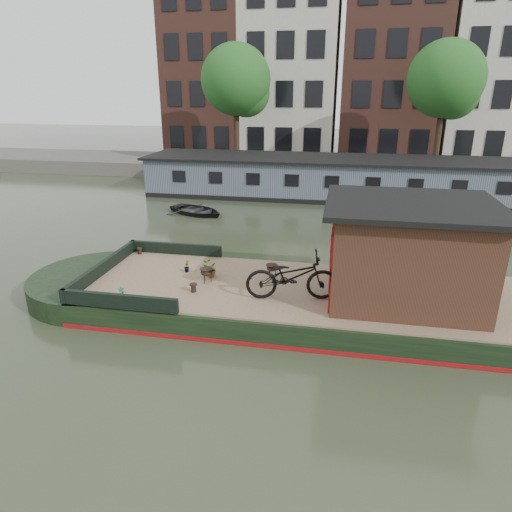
% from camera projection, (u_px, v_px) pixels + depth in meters
% --- Properties ---
extents(ground, '(120.00, 120.00, 0.00)m').
position_uv_depth(ground, '(313.00, 312.00, 12.06)').
color(ground, '#2A3321').
rests_on(ground, ground).
extents(houseboat_hull, '(14.01, 4.02, 0.60)m').
position_uv_depth(houseboat_hull, '(263.00, 299.00, 12.20)').
color(houseboat_hull, black).
rests_on(houseboat_hull, ground).
extents(houseboat_deck, '(11.80, 3.80, 0.05)m').
position_uv_depth(houseboat_deck, '(314.00, 291.00, 11.84)').
color(houseboat_deck, '#967A5D').
rests_on(houseboat_deck, houseboat_hull).
extents(bow_bulwark, '(3.00, 4.00, 0.35)m').
position_uv_depth(bow_bulwark, '(131.00, 270.00, 12.68)').
color(bow_bulwark, black).
rests_on(bow_bulwark, houseboat_deck).
extents(cabin, '(4.00, 3.50, 2.42)m').
position_uv_depth(cabin, '(407.00, 250.00, 11.02)').
color(cabin, '#301D12').
rests_on(cabin, houseboat_deck).
extents(bicycle, '(2.36, 1.18, 1.18)m').
position_uv_depth(bicycle, '(292.00, 276.00, 11.14)').
color(bicycle, black).
rests_on(bicycle, houseboat_deck).
extents(potted_plant_b, '(0.20, 0.22, 0.32)m').
position_uv_depth(potted_plant_b, '(186.00, 266.00, 12.94)').
color(potted_plant_b, brown).
rests_on(potted_plant_b, houseboat_deck).
extents(potted_plant_c, '(0.52, 0.50, 0.45)m').
position_uv_depth(potted_plant_c, '(210.00, 269.00, 12.58)').
color(potted_plant_c, '#AB6B31').
rests_on(potted_plant_c, houseboat_deck).
extents(potted_plant_e, '(0.20, 0.19, 0.32)m').
position_uv_depth(potted_plant_e, '(121.00, 293.00, 11.27)').
color(potted_plant_e, brown).
rests_on(potted_plant_e, houseboat_deck).
extents(brazier_front, '(0.46, 0.46, 0.38)m').
position_uv_depth(brazier_front, '(272.00, 271.00, 12.55)').
color(brazier_front, black).
rests_on(brazier_front, houseboat_deck).
extents(brazier_rear, '(0.48, 0.48, 0.40)m').
position_uv_depth(brazier_rear, '(207.00, 275.00, 12.22)').
color(brazier_rear, black).
rests_on(brazier_rear, houseboat_deck).
extents(bollard_port, '(0.17, 0.17, 0.20)m').
position_uv_depth(bollard_port, '(140.00, 251.00, 14.36)').
color(bollard_port, black).
rests_on(bollard_port, houseboat_deck).
extents(bollard_stbd, '(0.20, 0.20, 0.23)m').
position_uv_depth(bollard_stbd, '(194.00, 288.00, 11.66)').
color(bollard_stbd, black).
rests_on(bollard_stbd, houseboat_deck).
extents(dinghy, '(3.52, 3.14, 0.60)m').
position_uv_depth(dinghy, '(197.00, 208.00, 21.42)').
color(dinghy, black).
rests_on(dinghy, ground).
extents(far_houseboat, '(20.40, 4.40, 2.11)m').
position_uv_depth(far_houseboat, '(333.00, 179.00, 24.62)').
color(far_houseboat, slate).
rests_on(far_houseboat, ground).
extents(quay, '(60.00, 6.00, 0.90)m').
position_uv_depth(quay, '(336.00, 169.00, 30.79)').
color(quay, '#47443F').
rests_on(quay, ground).
extents(townhouse_row, '(27.25, 8.00, 16.50)m').
position_uv_depth(townhouse_row, '(346.00, 56.00, 34.65)').
color(townhouse_row, brown).
rests_on(townhouse_row, ground).
extents(tree_left, '(4.40, 4.40, 7.40)m').
position_uv_depth(tree_left, '(238.00, 83.00, 28.73)').
color(tree_left, '#332316').
rests_on(tree_left, quay).
extents(tree_right, '(4.40, 4.40, 7.40)m').
position_uv_depth(tree_right, '(448.00, 83.00, 26.50)').
color(tree_right, '#332316').
rests_on(tree_right, quay).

